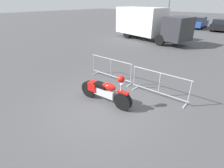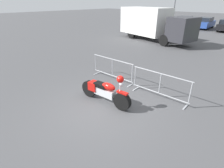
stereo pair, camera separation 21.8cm
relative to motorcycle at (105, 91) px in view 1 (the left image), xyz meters
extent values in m
plane|color=#4C4C4F|center=(0.24, -0.39, -0.50)|extent=(120.00, 120.00, 0.00)
cylinder|color=black|center=(0.81, 0.09, -0.16)|extent=(0.69, 0.26, 0.67)
cylinder|color=black|center=(-0.81, -0.09, -0.16)|extent=(0.69, 0.26, 0.67)
cube|color=silver|center=(0.00, 0.00, -0.06)|extent=(0.91, 0.35, 0.30)
ellipsoid|color=red|center=(0.19, 0.02, 0.24)|extent=(0.62, 0.34, 0.27)
cube|color=black|center=(-0.19, -0.02, 0.20)|extent=(0.58, 0.35, 0.13)
cube|color=red|center=(-0.54, -0.06, 0.05)|extent=(0.41, 0.38, 0.34)
cube|color=red|center=(0.81, 0.09, 0.20)|extent=(0.43, 0.19, 0.06)
cylinder|color=silver|center=(0.71, 0.08, 0.34)|extent=(0.05, 0.05, 0.47)
sphere|color=silver|center=(0.76, 0.08, 0.52)|extent=(0.17, 0.17, 0.17)
sphere|color=red|center=(0.71, 0.08, 0.68)|extent=(0.25, 0.25, 0.25)
cylinder|color=#9EA0A5|center=(-1.31, 1.78, 0.55)|extent=(2.47, 0.17, 0.04)
cylinder|color=#9EA0A5|center=(-1.31, 1.78, -0.30)|extent=(2.47, 0.17, 0.04)
cylinder|color=#9EA0A5|center=(-2.50, 1.72, 0.13)|extent=(0.05, 0.05, 0.85)
cylinder|color=#9EA0A5|center=(-1.31, 1.78, 0.13)|extent=(0.05, 0.05, 0.85)
cylinder|color=#9EA0A5|center=(-0.13, 1.85, 0.13)|extent=(0.05, 0.05, 0.85)
cube|color=#9EA0A5|center=(-2.43, 1.73, -0.48)|extent=(0.08, 0.44, 0.03)
cube|color=#9EA0A5|center=(-0.20, 1.84, -0.48)|extent=(0.08, 0.44, 0.03)
cylinder|color=#9EA0A5|center=(1.31, 1.78, 0.55)|extent=(2.47, 0.17, 0.04)
cylinder|color=#9EA0A5|center=(1.31, 1.78, -0.30)|extent=(2.47, 0.17, 0.04)
cylinder|color=#9EA0A5|center=(0.13, 1.72, 0.13)|extent=(0.05, 0.05, 0.85)
cylinder|color=#9EA0A5|center=(1.31, 1.78, 0.13)|extent=(0.05, 0.05, 0.85)
cylinder|color=#9EA0A5|center=(2.50, 1.85, 0.13)|extent=(0.05, 0.05, 0.85)
cube|color=#9EA0A5|center=(0.20, 1.73, -0.48)|extent=(0.08, 0.44, 0.03)
cube|color=#9EA0A5|center=(2.43, 1.84, -0.48)|extent=(0.08, 0.44, 0.03)
cube|color=silver|center=(-6.19, 11.54, 1.23)|extent=(5.33, 3.15, 2.50)
cube|color=#2D2D33|center=(-1.96, 10.78, 0.93)|extent=(2.16, 2.47, 1.90)
cylinder|color=black|center=(-2.71, 11.89, -0.02)|extent=(0.99, 0.45, 0.96)
cylinder|color=black|center=(-3.05, 9.99, -0.02)|extent=(0.99, 0.45, 0.96)
cylinder|color=black|center=(-6.86, 12.64, -0.02)|extent=(0.99, 0.45, 0.96)
cylinder|color=black|center=(-7.20, 10.74, -0.02)|extent=(0.99, 0.45, 0.96)
cube|color=#236B38|center=(-10.07, 23.00, 0.12)|extent=(2.04, 4.48, 0.71)
cube|color=#1E232B|center=(-10.06, 22.85, 0.73)|extent=(1.77, 2.34, 0.51)
cylinder|color=black|center=(-10.90, 24.36, -0.17)|extent=(0.26, 0.66, 0.65)
cylinder|color=black|center=(-9.41, 24.45, -0.17)|extent=(0.26, 0.66, 0.65)
cylinder|color=black|center=(-10.73, 21.56, -0.17)|extent=(0.26, 0.66, 0.65)
cylinder|color=black|center=(-9.24, 21.65, -0.17)|extent=(0.26, 0.66, 0.65)
cube|color=#B7BABF|center=(-7.15, 23.41, 0.12)|extent=(2.02, 4.43, 0.71)
cube|color=#1E232B|center=(-7.14, 23.26, 0.72)|extent=(1.75, 2.31, 0.50)
cylinder|color=black|center=(-7.97, 24.75, -0.18)|extent=(0.26, 0.66, 0.65)
cylinder|color=black|center=(-6.49, 24.84, -0.18)|extent=(0.26, 0.66, 0.65)
cylinder|color=black|center=(-7.81, 21.98, -0.18)|extent=(0.26, 0.66, 0.65)
cylinder|color=black|center=(-6.33, 22.07, -0.18)|extent=(0.26, 0.66, 0.65)
cube|color=#284799|center=(-4.23, 23.27, 0.13)|extent=(2.07, 4.53, 0.72)
cube|color=#1E232B|center=(-4.22, 23.11, 0.75)|extent=(1.79, 2.36, 0.51)
cylinder|color=black|center=(-5.07, 24.63, -0.17)|extent=(0.27, 0.67, 0.66)
cylinder|color=black|center=(-3.56, 24.73, -0.17)|extent=(0.27, 0.67, 0.66)
cylinder|color=black|center=(-4.90, 21.81, -0.17)|extent=(0.27, 0.67, 0.66)
cylinder|color=black|center=(-3.39, 21.90, -0.17)|extent=(0.27, 0.67, 0.66)
cube|color=black|center=(-1.31, 22.86, 0.11)|extent=(2.00, 4.39, 0.70)
cube|color=#1E232B|center=(-1.30, 22.71, 0.71)|extent=(1.74, 2.29, 0.50)
cylinder|color=black|center=(-2.13, 24.19, -0.18)|extent=(0.26, 0.65, 0.64)
cylinder|color=black|center=(-1.96, 21.44, -0.18)|extent=(0.26, 0.65, 0.64)
cylinder|color=black|center=(-0.50, 21.53, -0.18)|extent=(0.26, 0.65, 0.64)
cylinder|color=#595B60|center=(-6.09, 17.26, 2.25)|extent=(0.12, 0.12, 5.50)
camera|label=1|loc=(4.13, -4.16, 3.12)|focal=28.00mm
camera|label=2|loc=(4.28, -4.02, 3.12)|focal=28.00mm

